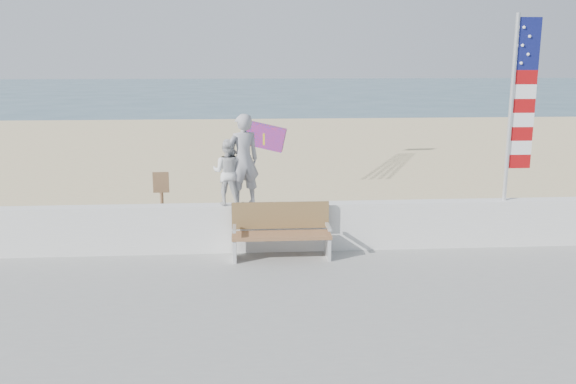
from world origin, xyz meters
name	(u,v)px	position (x,y,z in m)	size (l,w,h in m)	color
ground	(284,298)	(0.00, 0.00, 0.00)	(220.00, 220.00, 0.00)	#315162
sand	(264,184)	(0.00, 9.00, 0.04)	(90.00, 40.00, 0.08)	#D1BC8B
seawall	(277,227)	(0.00, 2.00, 0.63)	(30.00, 0.35, 0.90)	silver
adult	(243,160)	(-0.62, 2.00, 1.93)	(0.62, 0.41, 1.70)	gray
child	(228,172)	(-0.90, 2.00, 1.70)	(0.60, 0.47, 1.24)	silver
bench	(281,230)	(0.05, 1.55, 0.69)	(1.80, 0.57, 1.00)	#8F613E
flag	(518,101)	(4.54, 2.00, 2.99)	(0.50, 0.08, 3.50)	white
parafoil_kite	(265,136)	(-0.16, 3.54, 2.17)	(0.99, 0.41, 0.66)	red
sign	(162,201)	(-2.28, 2.99, 0.94)	(0.32, 0.07, 1.46)	brown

